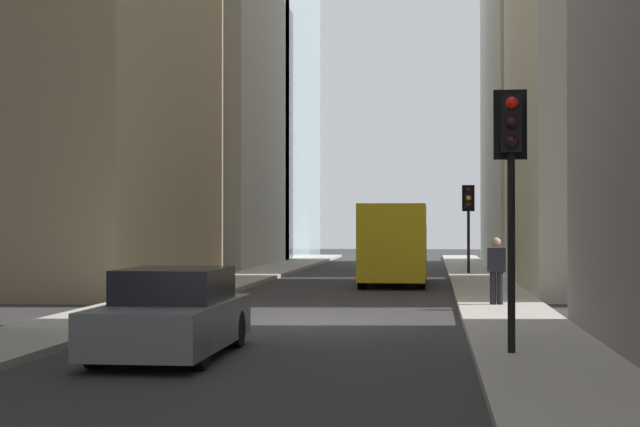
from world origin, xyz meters
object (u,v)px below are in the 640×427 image
object	(u,v)px
traffic_light_midblock	(468,208)
discarded_bottle	(129,314)
pedestrian	(496,268)
delivery_truck	(394,244)
hatchback_grey	(172,315)
traffic_light_foreground	(511,158)

from	to	relation	value
traffic_light_midblock	discarded_bottle	world-z (taller)	traffic_light_midblock
traffic_light_midblock	pedestrian	world-z (taller)	traffic_light_midblock
delivery_truck	hatchback_grey	size ratio (longest dim) A/B	1.50
hatchback_grey	pedestrian	xyz separation A→B (m)	(9.48, -5.75, 0.39)
delivery_truck	pedestrian	bearing A→B (deg)	-163.87
traffic_light_midblock	discarded_bottle	bearing A→B (deg)	159.66
hatchback_grey	traffic_light_foreground	distance (m)	5.94
traffic_light_foreground	pedestrian	world-z (taller)	traffic_light_foreground
delivery_truck	pedestrian	distance (m)	10.63
discarded_bottle	pedestrian	bearing A→B (deg)	-59.21
delivery_truck	traffic_light_foreground	size ratio (longest dim) A/B	1.57
traffic_light_foreground	pedestrian	bearing A→B (deg)	-2.21
discarded_bottle	delivery_truck	bearing A→B (deg)	-18.54
traffic_light_foreground	discarded_bottle	xyz separation A→B (m)	(4.70, 7.60, -2.91)
hatchback_grey	traffic_light_foreground	world-z (taller)	traffic_light_foreground
hatchback_grey	traffic_light_midblock	bearing A→B (deg)	-12.27
traffic_light_foreground	discarded_bottle	size ratio (longest dim) A/B	15.21
delivery_truck	discarded_bottle	world-z (taller)	delivery_truck
traffic_light_midblock	discarded_bottle	xyz separation A→B (m)	(-21.20, 7.86, -2.59)
traffic_light_foreground	traffic_light_midblock	bearing A→B (deg)	-0.57
delivery_truck	discarded_bottle	size ratio (longest dim) A/B	23.93
traffic_light_midblock	pedestrian	size ratio (longest dim) A/B	2.20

